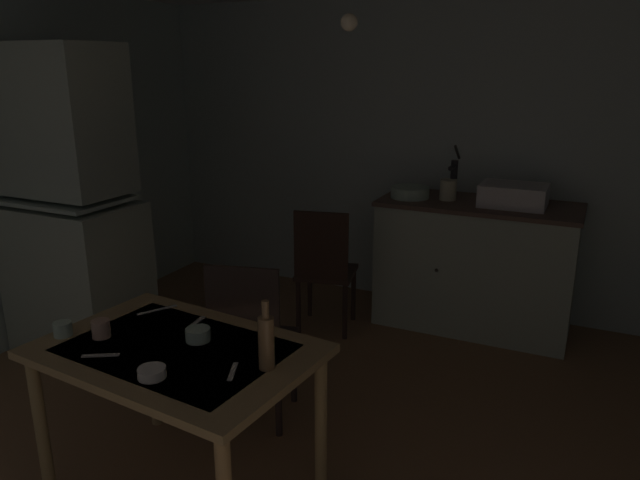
{
  "coord_description": "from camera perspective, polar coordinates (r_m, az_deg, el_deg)",
  "views": [
    {
      "loc": [
        1.42,
        -2.8,
        1.88
      ],
      "look_at": [
        0.09,
        0.0,
        0.96
      ],
      "focal_mm": 33.53,
      "sensor_mm": 36.0,
      "label": 1
    }
  ],
  "objects": [
    {
      "name": "ground_plane",
      "position": [
        3.66,
        -1.29,
        -14.46
      ],
      "size": [
        5.2,
        5.2,
        0.0
      ],
      "primitive_type": "plane",
      "color": "#8A6647"
    },
    {
      "name": "wall_back",
      "position": [
        4.84,
        8.15,
        8.08
      ],
      "size": [
        4.3,
        0.1,
        2.38
      ],
      "primitive_type": "cube",
      "color": "silver",
      "rests_on": "ground"
    },
    {
      "name": "wall_left",
      "position": [
        4.59,
        -26.3,
        6.08
      ],
      "size": [
        0.1,
        3.55,
        2.38
      ],
      "primitive_type": "cube",
      "color": "silver",
      "rests_on": "ground"
    },
    {
      "name": "hutch_cabinet",
      "position": [
        4.22,
        -22.63,
        2.29
      ],
      "size": [
        0.82,
        0.59,
        2.01
      ],
      "color": "#A8BBAD",
      "rests_on": "ground"
    },
    {
      "name": "counter_cabinet",
      "position": [
        4.5,
        14.54,
        -2.34
      ],
      "size": [
        1.39,
        0.64,
        0.94
      ],
      "color": "#A8BBAD",
      "rests_on": "ground"
    },
    {
      "name": "sink_basin",
      "position": [
        4.33,
        17.99,
        4.13
      ],
      "size": [
        0.44,
        0.34,
        0.15
      ],
      "color": "silver",
      "rests_on": "counter_cabinet"
    },
    {
      "name": "hand_pump",
      "position": [
        4.43,
        12.65,
        6.01
      ],
      "size": [
        0.05,
        0.27,
        0.39
      ],
      "color": "#232328",
      "rests_on": "counter_cabinet"
    },
    {
      "name": "mixing_bowl_counter",
      "position": [
        4.43,
        8.58,
        4.53
      ],
      "size": [
        0.28,
        0.28,
        0.08
      ],
      "primitive_type": "cylinder",
      "color": "#ADD1C1",
      "rests_on": "counter_cabinet"
    },
    {
      "name": "stoneware_crock",
      "position": [
        4.4,
        12.14,
        4.71
      ],
      "size": [
        0.12,
        0.12,
        0.15
      ],
      "primitive_type": "cylinder",
      "color": "beige",
      "rests_on": "counter_cabinet"
    },
    {
      "name": "dining_table",
      "position": [
        2.68,
        -13.46,
        -11.72
      ],
      "size": [
        1.23,
        0.89,
        0.73
      ],
      "color": "#A08457",
      "rests_on": "ground"
    },
    {
      "name": "chair_far_side",
      "position": [
        3.2,
        -6.61,
        -9.36
      ],
      "size": [
        0.49,
        0.49,
        0.93
      ],
      "color": "#2F2420",
      "rests_on": "ground"
    },
    {
      "name": "chair_by_counter",
      "position": [
        4.26,
        0.44,
        -2.7
      ],
      "size": [
        0.48,
        0.48,
        0.92
      ],
      "color": "#31211B",
      "rests_on": "ground"
    },
    {
      "name": "serving_bowl_wide",
      "position": [
        2.42,
        -15.75,
        -12.09
      ],
      "size": [
        0.11,
        0.11,
        0.04
      ],
      "primitive_type": "cylinder",
      "color": "white",
      "rests_on": "dining_table"
    },
    {
      "name": "soup_bowl_small",
      "position": [
        2.67,
        -11.57,
        -8.82
      ],
      "size": [
        0.11,
        0.11,
        0.06
      ],
      "primitive_type": "cylinder",
      "color": "#ADD1C1",
      "rests_on": "dining_table"
    },
    {
      "name": "mug_tall",
      "position": [
        2.89,
        -23.35,
        -7.81
      ],
      "size": [
        0.08,
        0.08,
        0.06
      ],
      "primitive_type": "cylinder",
      "color": "#ADD1C1",
      "rests_on": "dining_table"
    },
    {
      "name": "teacup_cream",
      "position": [
        2.81,
        -20.18,
        -7.95
      ],
      "size": [
        0.08,
        0.08,
        0.08
      ],
      "primitive_type": "cylinder",
      "color": "tan",
      "rests_on": "dining_table"
    },
    {
      "name": "glass_bottle",
      "position": [
        2.37,
        -5.15,
        -9.59
      ],
      "size": [
        0.06,
        0.06,
        0.29
      ],
      "color": "olive",
      "rests_on": "dining_table"
    },
    {
      "name": "table_knife",
      "position": [
        3.03,
        -15.27,
        -6.45
      ],
      "size": [
        0.11,
        0.18,
        0.0
      ],
      "primitive_type": "cube",
      "rotation": [
        0.0,
        0.0,
        4.2
      ],
      "color": "silver",
      "rests_on": "dining_table"
    },
    {
      "name": "teaspoon_near_bowl",
      "position": [
        2.85,
        -11.76,
        -7.73
      ],
      "size": [
        0.03,
        0.14,
        0.0
      ],
      "primitive_type": "cube",
      "rotation": [
        0.0,
        0.0,
        4.82
      ],
      "color": "beige",
      "rests_on": "dining_table"
    },
    {
      "name": "teaspoon_by_cup",
      "position": [
        2.66,
        -20.21,
        -10.3
      ],
      "size": [
        0.14,
        0.1,
        0.0
      ],
      "primitive_type": "cube",
      "rotation": [
        0.0,
        0.0,
        0.54
      ],
      "color": "beige",
      "rests_on": "dining_table"
    },
    {
      "name": "serving_spoon",
      "position": [
        2.4,
        -8.32,
        -12.31
      ],
      "size": [
        0.07,
        0.14,
        0.0
      ],
      "primitive_type": "cube",
      "rotation": [
        0.0,
        0.0,
        5.12
      ],
      "color": "beige",
      "rests_on": "dining_table"
    },
    {
      "name": "pendant_bulb",
      "position": [
        2.93,
        2.81,
        20.03
      ],
      "size": [
        0.08,
        0.08,
        0.08
      ],
      "primitive_type": "sphere",
      "color": "#F9EFCC"
    }
  ]
}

